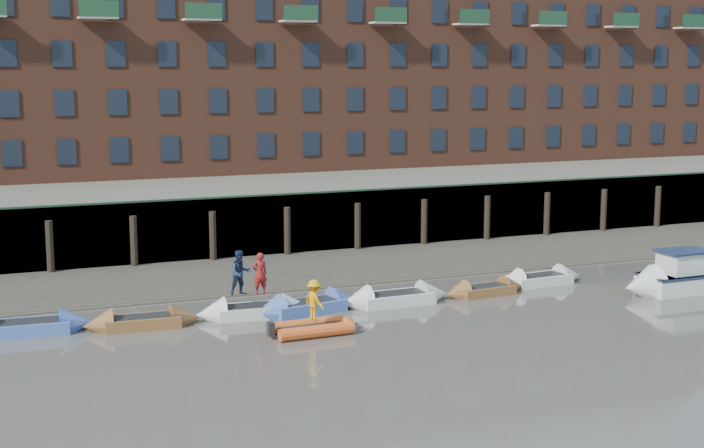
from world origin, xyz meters
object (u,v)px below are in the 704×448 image
rowboat_2 (142,322)px  rowboat_3 (254,311)px  rowboat_4 (307,307)px  rowboat_5 (395,298)px  person_rower_a (260,274)px  motor_launch (672,279)px  rib_tender (315,328)px  person_rower_b (240,273)px  rowboat_6 (485,290)px  rowboat_7 (540,280)px  person_rib_crew (314,300)px  rowboat_1 (26,327)px

rowboat_2 → rowboat_3: (4.45, -0.04, 0.01)m
rowboat_4 → rowboat_5: rowboat_5 is taller
rowboat_5 → person_rower_a: (-5.88, 0.15, 1.52)m
motor_launch → rowboat_2: bearing=-7.9°
rowboat_4 → person_rower_a: (-1.95, 0.07, 1.52)m
rowboat_3 → rib_tender: size_ratio=1.49×
rowboat_5 → person_rower_b: 6.81m
person_rower_b → rowboat_6: bearing=-6.7°
rowboat_7 → person_rib_crew: (-12.43, -4.02, 1.06)m
rowboat_3 → rowboat_6: rowboat_3 is taller
rowboat_5 → rowboat_7: size_ratio=1.07×
rowboat_4 → person_rower_b: bearing=163.9°
rowboat_6 → rib_tender: rowboat_6 is taller
rowboat_1 → motor_launch: motor_launch is taller
motor_launch → person_rib_crew: bearing=0.8°
rowboat_1 → rowboat_3: (8.65, -0.76, -0.01)m
rowboat_1 → rowboat_6: (19.11, -0.90, -0.04)m
rib_tender → motor_launch: bearing=-0.4°
rib_tender → person_rower_a: bearing=108.2°
rowboat_2 → motor_launch: bearing=-4.1°
rowboat_2 → person_rower_a: 4.94m
rowboat_5 → person_rower_b: (-6.62, 0.34, 1.57)m
rowboat_4 → person_rib_crew: person_rib_crew is taller
rowboat_5 → rowboat_6: 4.34m
rowboat_5 → person_rower_b: size_ratio=2.73×
rowboat_6 → person_rower_a: size_ratio=2.44×
rowboat_1 → rib_tender: 10.84m
rowboat_1 → rowboat_5: 14.80m
rowboat_5 → rowboat_2: bearing=177.8°
rowboat_5 → rowboat_6: rowboat_5 is taller
rowboat_3 → rib_tender: 3.58m
motor_launch → person_rower_a: (-18.13, 2.78, 1.16)m
rowboat_6 → person_rib_crew: size_ratio=2.65×
rowboat_7 → rowboat_6: bearing=-169.7°
person_rib_crew → rowboat_3: bearing=6.2°
rowboat_4 → motor_launch: motor_launch is taller
rowboat_2 → rowboat_4: 6.64m
rowboat_6 → motor_launch: size_ratio=0.71×
rowboat_7 → rowboat_1: bearing=176.0°
rowboat_1 → person_rower_a: size_ratio=2.92×
motor_launch → rowboat_6: bearing=-19.7°
rowboat_2 → rowboat_7: size_ratio=0.98×
rowboat_6 → person_rower_b: person_rower_b is taller
rowboat_4 → rowboat_6: bearing=-10.5°
rowboat_3 → rowboat_6: bearing=3.2°
rib_tender → motor_launch: 16.97m
rowboat_3 → person_rower_b: size_ratio=2.66×
motor_launch → person_rib_crew: size_ratio=3.74×
rowboat_2 → rowboat_7: bearing=5.3°
rowboat_3 → rib_tender: bearing=-62.8°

